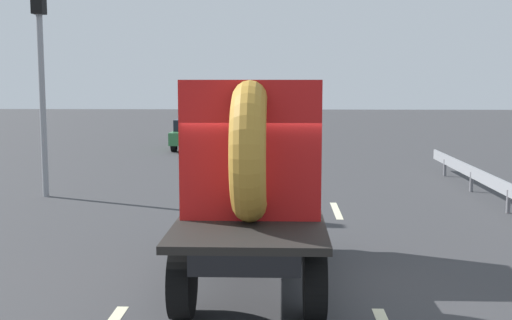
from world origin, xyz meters
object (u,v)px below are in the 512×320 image
Objects in this scene: traffic_light at (41,56)px; distant_sedan at (196,133)px; flatbed_truck at (255,173)px; oncoming_car at (200,120)px.

distant_sedan is at bearing 79.15° from traffic_light.
flatbed_truck is at bearing -79.66° from distant_sedan.
flatbed_truck is 1.27× the size of oncoming_car.
flatbed_truck is at bearing -81.20° from oncoming_car.
flatbed_truck is 9.00m from traffic_light.
traffic_light reaches higher than flatbed_truck.
traffic_light is (-2.37, -12.35, 2.97)m from distant_sedan.
oncoming_car is (1.32, 22.47, -3.01)m from traffic_light.
distant_sedan is 10.18m from oncoming_car.
flatbed_truck is 29.37m from oncoming_car.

